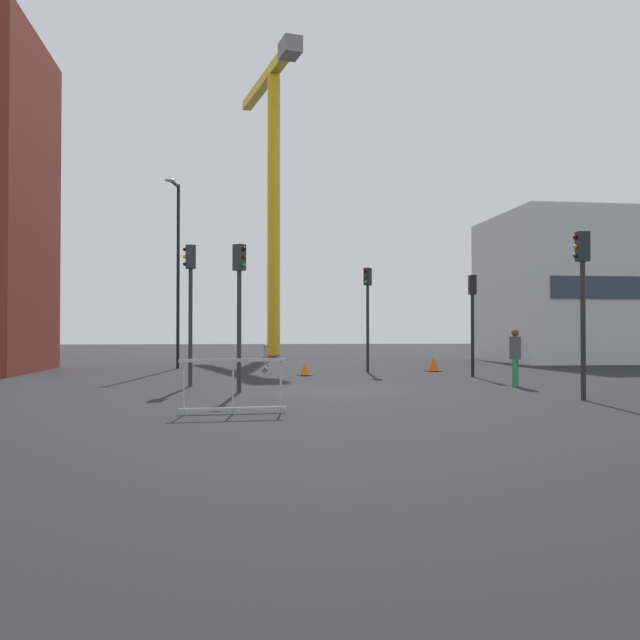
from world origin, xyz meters
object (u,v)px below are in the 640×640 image
(streetlamp_tall, at_px, (177,261))
(traffic_cone_striped, at_px, (434,364))
(traffic_light_verge, at_px, (472,308))
(traffic_light_crosswalk, at_px, (190,292))
(traffic_light_corner, at_px, (582,287))
(traffic_light_median, at_px, (368,303))
(construction_crane, at_px, (273,165))
(traffic_cone_by_barrier, at_px, (305,369))
(pedestrian_walking, at_px, (515,353))
(traffic_light_far, at_px, (239,293))

(streetlamp_tall, bearing_deg, traffic_cone_striped, -18.64)
(traffic_light_verge, xyz_separation_m, traffic_light_crosswalk, (-9.88, -3.31, 0.32))
(streetlamp_tall, height_order, traffic_cone_striped, streetlamp_tall)
(traffic_light_corner, height_order, traffic_light_median, traffic_light_median)
(traffic_light_median, bearing_deg, construction_crane, 96.26)
(traffic_light_crosswalk, height_order, traffic_cone_by_barrier, traffic_light_crosswalk)
(construction_crane, xyz_separation_m, traffic_cone_striped, (5.23, -21.67, -13.27))
(traffic_light_corner, distance_m, traffic_light_verge, 8.83)
(pedestrian_walking, xyz_separation_m, traffic_cone_striped, (-0.04, 8.15, -0.70))
(construction_crane, bearing_deg, streetlamp_tall, -106.65)
(pedestrian_walking, bearing_deg, traffic_light_verge, 85.58)
(traffic_light_median, distance_m, traffic_cone_striped, 3.79)
(traffic_light_corner, distance_m, pedestrian_walking, 4.53)
(traffic_cone_by_barrier, bearing_deg, traffic_light_crosswalk, -129.73)
(traffic_light_median, bearing_deg, traffic_cone_by_barrier, -146.47)
(traffic_light_corner, height_order, traffic_light_verge, traffic_light_corner)
(construction_crane, relative_size, traffic_light_verge, 5.69)
(construction_crane, bearing_deg, traffic_cone_by_barrier, -90.78)
(construction_crane, distance_m, traffic_light_verge, 28.09)
(traffic_light_corner, xyz_separation_m, traffic_cone_by_barrier, (-5.46, 10.25, -2.43))
(construction_crane, distance_m, traffic_light_far, 32.75)
(construction_crane, bearing_deg, traffic_cone_striped, -76.44)
(traffic_light_corner, relative_size, traffic_light_far, 1.01)
(construction_crane, xyz_separation_m, traffic_light_median, (2.41, -21.95, -10.75))
(traffic_light_median, xyz_separation_m, traffic_cone_by_barrier, (-2.73, -1.81, -2.57))
(traffic_cone_striped, bearing_deg, pedestrian_walking, -89.75)
(traffic_light_corner, height_order, traffic_cone_striped, traffic_light_corner)
(traffic_light_far, height_order, traffic_cone_by_barrier, traffic_light_far)
(pedestrian_walking, height_order, traffic_cone_striped, pedestrian_walking)
(traffic_light_verge, xyz_separation_m, pedestrian_walking, (-0.36, -4.61, -1.50))
(traffic_light_crosswalk, bearing_deg, streetlamp_tall, 96.24)
(traffic_light_crosswalk, bearing_deg, pedestrian_walking, -7.81)
(streetlamp_tall, relative_size, traffic_cone_by_barrier, 15.88)
(traffic_light_far, distance_m, traffic_light_median, 10.26)
(traffic_light_verge, bearing_deg, traffic_light_corner, -93.14)
(traffic_light_far, distance_m, traffic_cone_by_barrier, 7.82)
(pedestrian_walking, bearing_deg, traffic_cone_striped, 90.25)
(construction_crane, height_order, traffic_light_crosswalk, construction_crane)
(streetlamp_tall, relative_size, traffic_light_far, 2.08)
(traffic_light_far, xyz_separation_m, traffic_light_median, (5.26, 8.80, 0.15))
(traffic_light_crosswalk, relative_size, traffic_light_far, 1.06)
(streetlamp_tall, xyz_separation_m, pedestrian_walking, (10.67, -11.73, -3.77))
(traffic_light_verge, height_order, traffic_light_far, traffic_light_far)
(traffic_light_crosswalk, relative_size, pedestrian_walking, 2.47)
(traffic_light_corner, bearing_deg, traffic_cone_striped, 89.58)
(traffic_light_crosswalk, bearing_deg, traffic_cone_by_barrier, 50.27)
(construction_crane, xyz_separation_m, traffic_light_crosswalk, (-4.27, -28.51, -10.76))
(traffic_light_corner, height_order, traffic_light_far, traffic_light_corner)
(traffic_light_corner, bearing_deg, streetlamp_tall, 123.49)
(construction_crane, height_order, traffic_cone_by_barrier, construction_crane)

